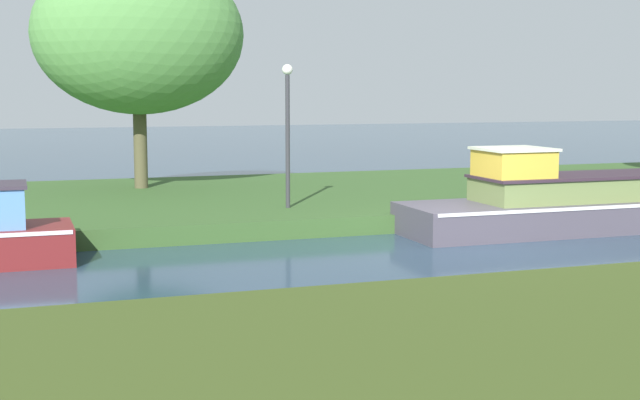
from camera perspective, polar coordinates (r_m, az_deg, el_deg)
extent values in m
plane|color=#263E52|center=(17.74, 9.65, -2.98)|extent=(120.00, 120.00, 0.00)
cube|color=#355627|center=(24.02, 1.65, 0.20)|extent=(72.00, 10.00, 0.40)
cube|color=#4D4753|center=(20.90, 18.01, -0.79)|extent=(9.74, 2.08, 0.67)
cube|color=white|center=(20.87, 18.04, 0.01)|extent=(9.55, 2.11, 0.07)
cube|color=olive|center=(20.73, 17.68, 0.78)|extent=(5.97, 1.58, 0.50)
cube|color=#342430|center=(20.70, 17.71, 1.55)|extent=(6.07, 1.67, 0.06)
cube|color=gold|center=(19.39, 12.24, 2.20)|extent=(1.34, 1.33, 0.62)
cube|color=beige|center=(19.36, 12.27, 3.20)|extent=(1.44, 1.42, 0.06)
cylinder|color=brown|center=(24.76, -11.40, 4.17)|extent=(0.36, 0.36, 2.96)
ellipsoid|color=#518B44|center=(24.46, -11.45, 10.35)|extent=(5.59, 3.95, 4.25)
cylinder|color=#333338|center=(20.15, -2.07, 3.72)|extent=(0.10, 0.10, 2.99)
sphere|color=white|center=(20.12, -2.10, 8.31)|extent=(0.24, 0.24, 0.24)
cylinder|color=#463927|center=(18.03, -19.72, -0.56)|extent=(0.18, 0.18, 0.81)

